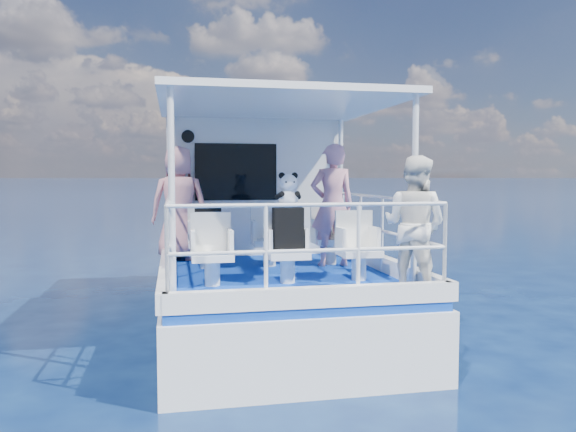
% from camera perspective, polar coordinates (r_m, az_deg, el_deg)
% --- Properties ---
extents(ground, '(2000.00, 2000.00, 0.00)m').
position_cam_1_polar(ground, '(8.06, -1.64, -11.64)').
color(ground, '#08183E').
rests_on(ground, ground).
extents(hull, '(3.00, 7.00, 1.60)m').
position_cam_1_polar(hull, '(9.01, -2.75, -9.95)').
color(hull, white).
rests_on(hull, ground).
extents(deck, '(2.90, 6.90, 0.10)m').
position_cam_1_polar(deck, '(8.85, -2.77, -4.60)').
color(deck, navy).
rests_on(deck, hull).
extents(cabin, '(2.85, 2.00, 2.20)m').
position_cam_1_polar(cabin, '(10.03, -3.93, 3.01)').
color(cabin, white).
rests_on(cabin, deck).
extents(canopy, '(3.00, 3.20, 0.08)m').
position_cam_1_polar(canopy, '(7.62, -1.42, 11.29)').
color(canopy, white).
rests_on(canopy, cabin).
extents(canopy_posts, '(2.77, 2.97, 2.20)m').
position_cam_1_polar(canopy_posts, '(7.52, -1.34, 2.69)').
color(canopy_posts, white).
rests_on(canopy_posts, deck).
extents(railings, '(2.84, 3.59, 1.00)m').
position_cam_1_polar(railings, '(7.24, -0.88, -2.13)').
color(railings, white).
rests_on(railings, deck).
extents(seat_port_fwd, '(0.48, 0.46, 0.38)m').
position_cam_1_polar(seat_port_fwd, '(7.93, -8.34, -3.88)').
color(seat_port_fwd, white).
rests_on(seat_port_fwd, deck).
extents(seat_center_fwd, '(0.48, 0.46, 0.38)m').
position_cam_1_polar(seat_center_fwd, '(8.03, -1.90, -3.75)').
color(seat_center_fwd, white).
rests_on(seat_center_fwd, deck).
extents(seat_stbd_fwd, '(0.48, 0.46, 0.38)m').
position_cam_1_polar(seat_stbd_fwd, '(8.23, 4.30, -3.57)').
color(seat_stbd_fwd, white).
rests_on(seat_stbd_fwd, deck).
extents(seat_port_aft, '(0.48, 0.46, 0.38)m').
position_cam_1_polar(seat_port_aft, '(6.65, -7.71, -5.40)').
color(seat_port_aft, white).
rests_on(seat_port_aft, deck).
extents(seat_center_aft, '(0.48, 0.46, 0.38)m').
position_cam_1_polar(seat_center_aft, '(6.77, -0.05, -5.20)').
color(seat_center_aft, white).
rests_on(seat_center_aft, deck).
extents(seat_stbd_aft, '(0.48, 0.46, 0.38)m').
position_cam_1_polar(seat_stbd_aft, '(7.00, 7.22, -4.93)').
color(seat_stbd_aft, white).
rests_on(seat_stbd_aft, deck).
extents(passenger_port_fwd, '(0.67, 0.49, 1.74)m').
position_cam_1_polar(passenger_port_fwd, '(8.70, -11.00, 1.28)').
color(passenger_port_fwd, pink).
rests_on(passenger_port_fwd, deck).
extents(passenger_stbd_fwd, '(0.65, 0.44, 1.74)m').
position_cam_1_polar(passenger_stbd_fwd, '(8.00, 4.53, 1.10)').
color(passenger_stbd_fwd, pink).
rests_on(passenger_stbd_fwd, deck).
extents(passenger_stbd_aft, '(0.91, 0.92, 1.50)m').
position_cam_1_polar(passenger_stbd_aft, '(6.26, 12.72, -0.88)').
color(passenger_stbd_aft, white).
rests_on(passenger_stbd_aft, deck).
extents(backpack_port, '(0.36, 0.20, 0.47)m').
position_cam_1_polar(backpack_port, '(7.80, -8.14, -0.88)').
color(backpack_port, black).
rests_on(backpack_port, seat_port_fwd).
extents(backpack_center, '(0.35, 0.20, 0.53)m').
position_cam_1_polar(backpack_center, '(6.68, -0.01, -1.39)').
color(backpack_center, black).
rests_on(backpack_center, seat_center_aft).
extents(compact_camera, '(0.10, 0.06, 0.06)m').
position_cam_1_polar(compact_camera, '(7.79, -8.10, 1.04)').
color(compact_camera, black).
rests_on(compact_camera, backpack_port).
extents(panda, '(0.27, 0.22, 0.41)m').
position_cam_1_polar(panda, '(6.68, 0.02, 2.65)').
color(panda, white).
rests_on(panda, backpack_center).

